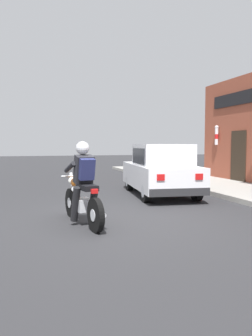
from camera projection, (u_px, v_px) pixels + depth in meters
name	position (u px, v px, depth m)	size (l,w,h in m)	color
ground_plane	(118.00, 220.00, 6.73)	(80.00, 80.00, 0.00)	#2B2B2D
sidewalk_curb	(233.00, 189.00, 11.03)	(2.60, 22.00, 0.14)	#9E9B93
motorcycle_with_rider	(83.00, 190.00, 6.38)	(0.68, 2.01, 1.62)	black
car_hatchback	(160.00, 171.00, 10.02)	(2.08, 3.95, 1.57)	black
fire_hydrant	(183.00, 168.00, 13.98)	(0.36, 0.24, 0.88)	red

